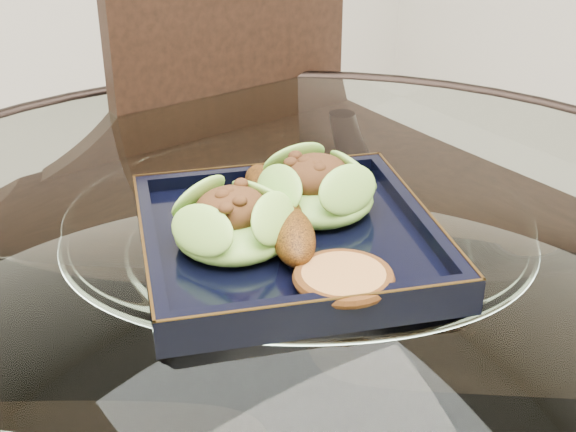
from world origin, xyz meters
TOP-DOWN VIEW (x-y plane):
  - dining_table at (-0.00, -0.00)m, footprint 1.13×1.13m
  - dining_chair at (0.21, 0.34)m, footprint 0.41×0.41m
  - navy_plate at (-0.00, 0.01)m, footprint 0.35×0.35m
  - lettuce_wrap_left at (-0.05, 0.02)m, footprint 0.11×0.11m
  - lettuce_wrap_right at (0.05, 0.04)m, footprint 0.15×0.15m
  - roasted_plantain at (-0.00, 0.03)m, footprint 0.11×0.19m
  - crumb_patty at (-0.02, -0.09)m, footprint 0.08×0.08m

SIDE VIEW (x-z plane):
  - dining_chair at x=0.21m, z-range 0.05..0.99m
  - dining_table at x=0.00m, z-range 0.21..0.98m
  - navy_plate at x=0.00m, z-range 0.76..0.78m
  - crumb_patty at x=-0.02m, z-range 0.78..0.80m
  - roasted_plantain at x=0.00m, z-range 0.78..0.82m
  - lettuce_wrap_left at x=-0.05m, z-range 0.78..0.82m
  - lettuce_wrap_right at x=0.05m, z-range 0.78..0.82m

